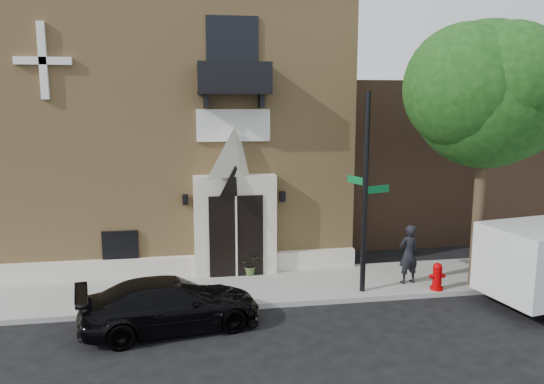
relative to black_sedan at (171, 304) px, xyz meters
The scene contains 12 objects.
ground 3.18m from the black_sedan, 16.79° to the left, with size 120.00×120.00×0.00m, color black.
sidewalk 4.68m from the black_sedan, 31.07° to the left, with size 42.00×3.00×0.15m, color gray.
church 9.71m from the black_sedan, 90.03° to the left, with size 12.20×11.01×9.30m.
neighbour_building 18.14m from the black_sedan, 33.46° to the left, with size 18.00×8.00×6.40m, color brown.
street_tree_left 10.48m from the black_sedan, ahead, with size 4.97×4.38×7.77m.
black_sedan is the anchor object (origin of this frame).
street_sign 6.17m from the black_sedan, 14.62° to the left, with size 1.09×0.89×5.79m.
fire_hydrant 7.78m from the black_sedan, ahead, with size 0.47×0.37×0.82m.
dumpster 10.66m from the black_sedan, ahead, with size 1.96×1.17×1.25m.
planter 4.20m from the black_sedan, 54.55° to the left, with size 0.57×0.50×0.63m, color #4B6633.
pedestrian_near 7.33m from the black_sedan, 14.68° to the left, with size 0.66×0.44×1.82m, color black.
pedestrian_far 12.07m from the black_sedan, 14.47° to the left, with size 0.75×0.58×1.54m, color black.
Camera 1 is at (-2.57, -13.68, 5.67)m, focal length 35.00 mm.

